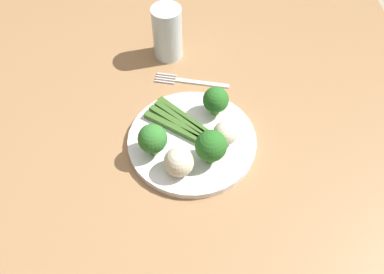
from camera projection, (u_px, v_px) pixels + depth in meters
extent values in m
cube|color=#B7A88E|center=(187.00, 254.00, 1.42)|extent=(6.00, 6.00, 0.02)
cube|color=#9E754C|center=(183.00, 125.00, 0.84)|extent=(1.38, 1.09, 0.04)
cylinder|color=#9E754C|center=(303.00, 52.00, 1.54)|extent=(0.07, 0.07, 0.70)
cylinder|color=#9E754C|center=(47.00, 63.00, 1.50)|extent=(0.07, 0.07, 0.70)
cylinder|color=brown|center=(377.00, 189.00, 1.31)|extent=(0.04, 0.04, 0.45)
cylinder|color=white|center=(192.00, 141.00, 0.78)|extent=(0.25, 0.25, 0.01)
cube|color=#3D6626|center=(185.00, 116.00, 0.80)|extent=(0.11, 0.10, 0.01)
cube|color=#3D6626|center=(181.00, 120.00, 0.80)|extent=(0.10, 0.10, 0.01)
cube|color=#3D6626|center=(177.00, 124.00, 0.79)|extent=(0.10, 0.11, 0.01)
cube|color=#3D6626|center=(173.00, 128.00, 0.79)|extent=(0.09, 0.12, 0.01)
cylinder|color=#609E3D|center=(154.00, 148.00, 0.75)|extent=(0.02, 0.02, 0.02)
sphere|color=#337A2D|center=(153.00, 139.00, 0.73)|extent=(0.05, 0.05, 0.05)
cylinder|color=#568E33|center=(210.00, 156.00, 0.74)|extent=(0.02, 0.02, 0.02)
sphere|color=#286B23|center=(211.00, 146.00, 0.71)|extent=(0.06, 0.06, 0.06)
cylinder|color=#568E33|center=(215.00, 109.00, 0.81)|extent=(0.02, 0.02, 0.02)
sphere|color=#286B23|center=(216.00, 99.00, 0.79)|extent=(0.05, 0.05, 0.05)
sphere|color=beige|center=(179.00, 162.00, 0.71)|extent=(0.05, 0.05, 0.05)
sphere|color=beige|center=(225.00, 133.00, 0.76)|extent=(0.05, 0.05, 0.05)
cube|color=silver|center=(202.00, 83.00, 0.89)|extent=(0.04, 0.12, 0.00)
cube|color=silver|center=(167.00, 75.00, 0.90)|extent=(0.01, 0.04, 0.00)
cube|color=silver|center=(166.00, 77.00, 0.90)|extent=(0.01, 0.04, 0.00)
cube|color=silver|center=(165.00, 80.00, 0.89)|extent=(0.01, 0.04, 0.00)
cube|color=silver|center=(165.00, 82.00, 0.89)|extent=(0.01, 0.04, 0.00)
cylinder|color=silver|center=(167.00, 33.00, 0.90)|extent=(0.07, 0.07, 0.12)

